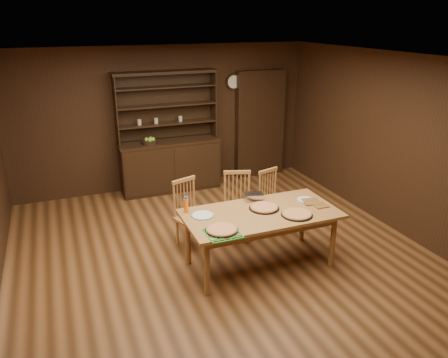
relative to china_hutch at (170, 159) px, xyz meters
name	(u,v)px	position (x,y,z in m)	size (l,w,h in m)	color
floor	(225,260)	(0.00, -2.75, -0.60)	(6.00, 6.00, 0.00)	brown
room_shell	(225,147)	(0.00, -2.75, 0.98)	(6.00, 6.00, 6.00)	white
china_hutch	(170,159)	(0.00, 0.00, 0.00)	(1.84, 0.52, 2.17)	black
doorway	(260,124)	(1.90, 0.15, 0.45)	(1.00, 0.18, 2.10)	black
wall_clock	(233,82)	(1.35, 0.20, 1.30)	(0.30, 0.05, 0.30)	black
dining_table	(261,218)	(0.38, -3.02, 0.08)	(1.95, 0.97, 0.75)	#AB7C3B
chair_left	(188,210)	(-0.30, -2.12, -0.09)	(0.49, 0.48, 0.96)	#C58D43
chair_center	(237,203)	(0.42, -2.18, -0.07)	(0.51, 0.50, 0.99)	#C58D43
chair_right	(271,198)	(1.01, -2.11, -0.11)	(0.47, 0.45, 0.93)	#C58D43
pizza_left	(222,229)	(-0.26, -3.30, 0.17)	(0.39, 0.39, 0.04)	black
pizza_right	(297,214)	(0.76, -3.26, 0.17)	(0.39, 0.39, 0.04)	black
pizza_center	(264,207)	(0.47, -2.93, 0.17)	(0.39, 0.39, 0.04)	black
cooling_rack	(223,233)	(-0.28, -3.38, 0.16)	(0.36, 0.36, 0.02)	green
plate_left	(203,215)	(-0.33, -2.84, 0.16)	(0.28, 0.28, 0.02)	silver
plate_right	(306,200)	(1.11, -2.90, 0.16)	(0.24, 0.24, 0.02)	silver
foil_dish	(254,197)	(0.46, -2.63, 0.20)	(0.24, 0.17, 0.10)	silver
juice_bottle	(186,205)	(-0.49, -2.66, 0.25)	(0.06, 0.06, 0.21)	orange
pot_holder_a	(320,205)	(1.19, -3.12, 0.16)	(0.18, 0.18, 0.01)	red
pot_holder_b	(311,202)	(1.14, -2.98, 0.16)	(0.22, 0.22, 0.02)	red
fruit_bowl	(150,141)	(-0.36, -0.07, 0.39)	(0.27, 0.27, 0.12)	black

